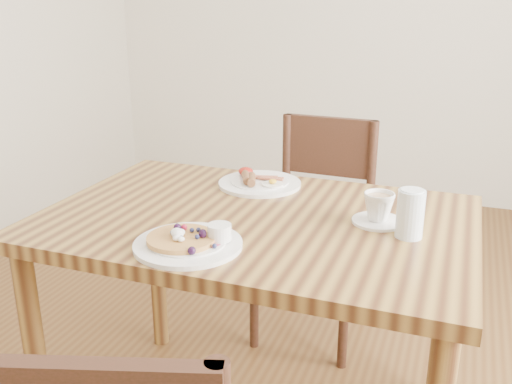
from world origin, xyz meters
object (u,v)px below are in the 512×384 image
(pancake_plate, at_px, (190,241))
(teacup_saucer, at_px, (378,209))
(water_glass, at_px, (410,214))
(dining_table, at_px, (256,247))
(chair_far, at_px, (318,219))
(breakfast_plate, at_px, (258,182))

(pancake_plate, relative_size, teacup_saucer, 1.93)
(teacup_saucer, relative_size, water_glass, 1.11)
(dining_table, distance_m, teacup_saucer, 0.36)
(chair_far, xyz_separation_m, pancake_plate, (-0.09, -0.93, 0.27))
(breakfast_plate, bearing_deg, chair_far, 76.19)
(water_glass, bearing_deg, dining_table, 179.30)
(pancake_plate, distance_m, teacup_saucer, 0.52)
(pancake_plate, xyz_separation_m, water_glass, (0.50, 0.25, 0.05))
(pancake_plate, bearing_deg, chair_far, 84.32)
(breakfast_plate, xyz_separation_m, teacup_saucer, (0.42, -0.19, 0.03))
(dining_table, bearing_deg, chair_far, 88.84)
(dining_table, distance_m, pancake_plate, 0.29)
(chair_far, bearing_deg, dining_table, 90.63)
(breakfast_plate, height_order, teacup_saucer, teacup_saucer)
(breakfast_plate, distance_m, water_glass, 0.58)
(dining_table, xyz_separation_m, water_glass, (0.42, -0.01, 0.16))
(dining_table, xyz_separation_m, pancake_plate, (-0.08, -0.26, 0.11))
(chair_far, relative_size, teacup_saucer, 6.29)
(breakfast_plate, distance_m, teacup_saucer, 0.46)
(breakfast_plate, bearing_deg, teacup_saucer, -24.84)
(pancake_plate, distance_m, breakfast_plate, 0.52)
(pancake_plate, height_order, breakfast_plate, pancake_plate)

